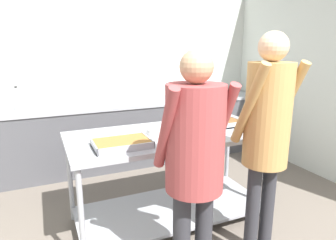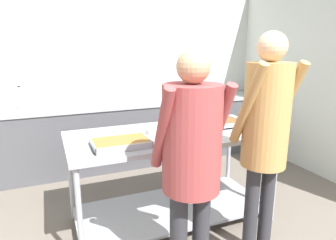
# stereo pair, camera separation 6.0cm
# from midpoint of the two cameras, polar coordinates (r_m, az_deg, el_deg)

# --- Properties ---
(wall_rear) EXTENTS (4.64, 0.06, 2.65)m
(wall_rear) POSITION_cam_midpoint_polar(r_m,az_deg,el_deg) (4.56, -10.56, 9.25)
(wall_rear) COLOR silver
(wall_rear) RESTS_ON ground_plane
(wall_right) EXTENTS (0.06, 3.63, 2.65)m
(wall_right) POSITION_cam_midpoint_polar(r_m,az_deg,el_deg) (4.28, 27.78, 7.58)
(wall_right) COLOR silver
(wall_right) RESTS_ON ground_plane
(back_counter) EXTENTS (4.48, 0.65, 0.91)m
(back_counter) POSITION_cam_midpoint_polar(r_m,az_deg,el_deg) (4.37, -8.93, -2.54)
(back_counter) COLOR #4C4C51
(back_counter) RESTS_ON ground_plane
(serving_counter) EXTENTS (1.91, 0.88, 0.90)m
(serving_counter) POSITION_cam_midpoint_polar(r_m,az_deg,el_deg) (2.88, 0.20, -8.03)
(serving_counter) COLOR #9EA0A8
(serving_counter) RESTS_ON ground_plane
(serving_tray_vegetables) EXTENTS (0.45, 0.31, 0.05)m
(serving_tray_vegetables) POSITION_cam_midpoint_polar(r_m,az_deg,el_deg) (2.44, -9.48, -4.44)
(serving_tray_vegetables) COLOR #9EA0A8
(serving_tray_vegetables) RESTS_ON serving_counter
(plate_stack) EXTENTS (0.23, 0.23, 0.07)m
(plate_stack) POSITION_cam_midpoint_polar(r_m,az_deg,el_deg) (2.68, -2.50, -2.34)
(plate_stack) COLOR white
(plate_stack) RESTS_ON serving_counter
(sauce_pan) EXTENTS (0.36, 0.22, 0.07)m
(sauce_pan) POSITION_cam_midpoint_polar(r_m,az_deg,el_deg) (2.85, 3.35, -1.27)
(sauce_pan) COLOR #9EA0A8
(sauce_pan) RESTS_ON serving_counter
(serving_tray_roast) EXTENTS (0.37, 0.30, 0.05)m
(serving_tray_roast) POSITION_cam_midpoint_polar(r_m,az_deg,el_deg) (3.09, 9.56, -0.50)
(serving_tray_roast) COLOR #9EA0A8
(serving_tray_roast) RESTS_ON serving_counter
(guest_serving_left) EXTENTS (0.43, 0.34, 1.79)m
(guest_serving_left) POSITION_cam_midpoint_polar(r_m,az_deg,el_deg) (2.29, 17.59, -1.07)
(guest_serving_left) COLOR #2D2D33
(guest_serving_left) RESTS_ON ground_plane
(guest_serving_right) EXTENTS (0.48, 0.38, 1.67)m
(guest_serving_right) POSITION_cam_midpoint_polar(r_m,az_deg,el_deg) (1.95, 4.22, -5.94)
(guest_serving_right) COLOR #2D2D33
(guest_serving_right) RESTS_ON ground_plane
(water_bottle) EXTENTS (0.08, 0.08, 0.30)m
(water_bottle) POSITION_cam_midpoint_polar(r_m,az_deg,el_deg) (4.12, -27.17, 3.49)
(water_bottle) COLOR silver
(water_bottle) RESTS_ON back_counter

